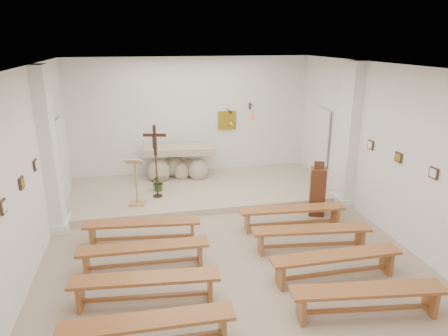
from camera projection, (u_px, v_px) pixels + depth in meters
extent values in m
cube|color=tan|center=(230.00, 258.00, 7.57)|extent=(7.00, 10.00, 0.00)
cube|color=white|center=(17.00, 185.00, 6.32)|extent=(0.02, 10.00, 3.50)
cube|color=white|center=(406.00, 159.00, 7.74)|extent=(0.02, 10.00, 3.50)
cube|color=white|center=(192.00, 118.00, 11.67)|extent=(7.00, 0.02, 3.50)
cube|color=silver|center=(232.00, 69.00, 6.49)|extent=(7.00, 10.00, 0.02)
cube|color=#BCA991|center=(201.00, 190.00, 10.80)|extent=(6.98, 3.00, 0.15)
cube|color=white|center=(49.00, 152.00, 8.20)|extent=(0.26, 0.55, 3.50)
cube|color=white|center=(348.00, 136.00, 9.57)|extent=(0.26, 0.55, 3.50)
cube|color=gold|center=(227.00, 120.00, 11.88)|extent=(0.55, 0.04, 0.55)
cube|color=black|center=(250.00, 106.00, 11.91)|extent=(0.04, 0.02, 0.20)
cylinder|color=black|center=(251.00, 104.00, 11.75)|extent=(0.02, 0.30, 0.02)
cylinder|color=black|center=(253.00, 111.00, 11.66)|extent=(0.01, 0.01, 0.34)
sphere|color=red|center=(252.00, 118.00, 11.72)|extent=(0.11, 0.11, 0.11)
cube|color=#3D291B|center=(3.00, 207.00, 5.59)|extent=(0.03, 0.20, 0.20)
cube|color=#3D291B|center=(22.00, 183.00, 6.52)|extent=(0.03, 0.20, 0.20)
cube|color=#3D291B|center=(36.00, 165.00, 7.45)|extent=(0.03, 0.20, 0.20)
cube|color=#3D291B|center=(434.00, 173.00, 7.00)|extent=(0.03, 0.20, 0.20)
cube|color=#3D291B|center=(398.00, 157.00, 7.93)|extent=(0.03, 0.20, 0.20)
cube|color=#3D291B|center=(370.00, 145.00, 8.86)|extent=(0.03, 0.20, 0.20)
cube|color=silver|center=(61.00, 205.00, 9.30)|extent=(0.10, 0.85, 0.52)
cube|color=silver|center=(332.00, 183.00, 10.69)|extent=(0.10, 0.85, 0.52)
ellipsoid|color=#BEAC91|center=(159.00, 171.00, 11.21)|extent=(0.64, 0.54, 0.72)
ellipsoid|color=#BEAC91|center=(198.00, 170.00, 11.38)|extent=(0.59, 0.51, 0.68)
ellipsoid|color=#BEAC91|center=(174.00, 166.00, 11.59)|extent=(0.68, 0.58, 0.64)
ellipsoid|color=#BEAC91|center=(189.00, 168.00, 11.63)|extent=(0.55, 0.47, 0.59)
ellipsoid|color=#BEAC91|center=(182.00, 171.00, 11.41)|extent=(0.47, 0.40, 0.55)
cube|color=#BEAC91|center=(179.00, 150.00, 11.26)|extent=(2.02, 0.93, 0.19)
cube|color=tan|center=(138.00, 203.00, 9.67)|extent=(0.43, 0.43, 0.04)
cylinder|color=tan|center=(136.00, 184.00, 9.52)|extent=(0.05, 0.05, 1.02)
cube|color=tan|center=(134.00, 162.00, 9.32)|extent=(0.49, 0.40, 0.17)
cube|color=white|center=(134.00, 160.00, 9.27)|extent=(0.41, 0.32, 0.13)
cylinder|color=#371D11|center=(158.00, 196.00, 10.12)|extent=(0.24, 0.24, 0.03)
cylinder|color=#371D11|center=(157.00, 176.00, 9.95)|extent=(0.04, 0.04, 1.11)
cube|color=#371D11|center=(155.00, 140.00, 9.67)|extent=(0.08, 0.07, 0.76)
cube|color=#371D11|center=(155.00, 135.00, 9.63)|extent=(0.55, 0.18, 0.07)
cube|color=#371D11|center=(155.00, 142.00, 9.65)|extent=(0.11, 0.06, 0.32)
imported|color=#284F1F|center=(159.00, 182.00, 10.46)|extent=(0.45, 0.40, 0.45)
cube|color=#5A2C19|center=(317.00, 192.00, 9.30)|extent=(0.45, 0.45, 1.13)
cube|color=#5A2C19|center=(319.00, 165.00, 9.10)|extent=(0.23, 0.13, 0.19)
cube|color=#9C5D2D|center=(142.00, 223.00, 7.98)|extent=(2.32, 0.62, 0.05)
cube|color=#9C5D2D|center=(93.00, 236.00, 7.96)|extent=(0.10, 0.34, 0.44)
cube|color=#9C5D2D|center=(192.00, 231.00, 8.15)|extent=(0.10, 0.34, 0.44)
cube|color=#9C5D2D|center=(143.00, 238.00, 8.08)|extent=(1.93, 0.28, 0.05)
cube|color=#9C5D2D|center=(292.00, 209.00, 8.63)|extent=(2.32, 0.54, 0.05)
cube|color=#9C5D2D|center=(247.00, 222.00, 8.57)|extent=(0.09, 0.34, 0.44)
cube|color=#9C5D2D|center=(335.00, 216.00, 8.83)|extent=(0.09, 0.34, 0.44)
cube|color=#9C5D2D|center=(292.00, 223.00, 8.73)|extent=(1.93, 0.21, 0.05)
cube|color=#9C5D2D|center=(144.00, 247.00, 7.05)|extent=(2.31, 0.45, 0.05)
cube|color=#9C5D2D|center=(87.00, 264.00, 6.96)|extent=(0.07, 0.34, 0.44)
cube|color=#9C5D2D|center=(200.00, 254.00, 7.29)|extent=(0.07, 0.34, 0.44)
cube|color=#9C5D2D|center=(145.00, 263.00, 7.16)|extent=(1.93, 0.13, 0.05)
cube|color=#9C5D2D|center=(312.00, 229.00, 7.70)|extent=(2.32, 0.64, 0.05)
cube|color=#9C5D2D|center=(261.00, 243.00, 7.69)|extent=(0.10, 0.34, 0.44)
cube|color=#9C5D2D|center=(360.00, 238.00, 7.86)|extent=(0.10, 0.34, 0.44)
cube|color=#9C5D2D|center=(310.00, 245.00, 7.80)|extent=(1.92, 0.30, 0.05)
cube|color=#9C5D2D|center=(145.00, 278.00, 6.12)|extent=(2.32, 0.60, 0.05)
cube|color=#9C5D2D|center=(80.00, 296.00, 6.09)|extent=(0.10, 0.34, 0.44)
cube|color=#9C5D2D|center=(210.00, 287.00, 6.30)|extent=(0.10, 0.34, 0.44)
cube|color=#9C5D2D|center=(147.00, 297.00, 6.23)|extent=(1.93, 0.26, 0.05)
cube|color=#9C5D2D|center=(336.00, 255.00, 6.77)|extent=(2.30, 0.37, 0.05)
cube|color=#9C5D2D|center=(280.00, 275.00, 6.64)|extent=(0.06, 0.33, 0.44)
cube|color=#9C5D2D|center=(387.00, 261.00, 7.05)|extent=(0.06, 0.33, 0.44)
cube|color=#9C5D2D|center=(334.00, 273.00, 6.87)|extent=(1.93, 0.06, 0.05)
cube|color=#9C5D2D|center=(147.00, 321.00, 5.19)|extent=(2.31, 0.42, 0.05)
cube|color=#9C5D2D|center=(222.00, 326.00, 5.45)|extent=(0.07, 0.34, 0.44)
cube|color=#9C5D2D|center=(368.00, 290.00, 5.84)|extent=(2.33, 0.67, 0.05)
cube|color=#9C5D2D|center=(301.00, 307.00, 5.84)|extent=(0.11, 0.34, 0.44)
cube|color=#9C5D2D|center=(431.00, 300.00, 5.99)|extent=(0.11, 0.34, 0.44)
cube|color=#9C5D2D|center=(366.00, 309.00, 5.94)|extent=(1.92, 0.32, 0.05)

